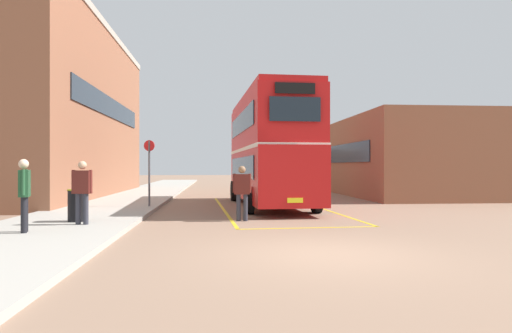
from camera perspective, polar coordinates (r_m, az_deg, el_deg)
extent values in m
plane|color=#846651|center=(23.37, 0.34, -4.24)|extent=(135.60, 135.60, 0.00)
cube|color=#A39E93|center=(26.03, -14.59, -3.65)|extent=(4.00, 57.60, 0.14)
cube|color=brown|center=(27.80, -23.75, 5.88)|extent=(5.92, 18.80, 9.15)
cube|color=#232D38|center=(27.04, -17.69, 7.02)|extent=(0.06, 14.29, 1.10)
cube|color=#A89E8E|center=(28.68, -23.75, 15.38)|extent=(6.04, 18.92, 0.36)
cube|color=brown|center=(30.40, 18.41, 1.06)|extent=(8.81, 15.40, 4.58)
cube|color=#232D38|center=(28.94, 10.32, 1.57)|extent=(0.06, 11.70, 1.10)
cylinder|color=black|center=(22.72, -2.80, -3.10)|extent=(0.33, 1.01, 1.00)
cylinder|color=black|center=(23.09, 3.43, -3.05)|extent=(0.33, 1.01, 1.00)
cylinder|color=black|center=(16.53, -0.83, -4.27)|extent=(0.33, 1.01, 1.00)
cylinder|color=black|center=(17.02, 7.61, -4.15)|extent=(0.33, 1.01, 1.00)
cube|color=#B71414|center=(19.76, 1.65, -0.96)|extent=(2.96, 10.19, 2.10)
cube|color=#B71414|center=(19.83, 1.65, 5.12)|extent=(2.95, 9.99, 2.10)
cube|color=#B71414|center=(19.97, 1.65, 8.41)|extent=(2.85, 9.88, 0.20)
cube|color=silver|center=(19.77, 1.65, 2.09)|extent=(2.99, 10.09, 0.14)
cube|color=#19232D|center=(19.58, -1.91, -0.09)|extent=(0.47, 8.25, 0.84)
cube|color=#19232D|center=(19.67, -1.91, 5.46)|extent=(0.47, 8.25, 0.84)
cube|color=#19232D|center=(20.00, 5.14, -0.08)|extent=(0.47, 8.25, 0.84)
cube|color=#19232D|center=(20.08, 5.15, 5.34)|extent=(0.47, 8.25, 0.84)
cube|color=#19232D|center=(14.91, 4.93, 7.20)|extent=(1.70, 0.13, 0.80)
cube|color=black|center=(15.01, 4.93, 9.78)|extent=(1.34, 0.11, 0.36)
cube|color=#19232D|center=(24.75, -0.31, 0.17)|extent=(1.94, 0.14, 1.00)
cube|color=yellow|center=(14.83, 4.93, -4.26)|extent=(0.52, 0.06, 0.16)
cylinder|color=black|center=(41.33, 1.11, -1.75)|extent=(0.30, 0.93, 0.92)
cylinder|color=black|center=(41.57, 4.58, -1.74)|extent=(0.30, 0.93, 0.92)
cylinder|color=black|center=(35.50, 1.71, -2.04)|extent=(0.30, 0.93, 0.92)
cylinder|color=black|center=(35.77, 5.74, -2.03)|extent=(0.30, 0.93, 0.92)
cube|color=silver|center=(38.50, 3.26, -0.18)|extent=(2.85, 9.85, 2.60)
cube|color=silver|center=(38.52, 3.26, 1.84)|extent=(2.69, 9.46, 0.12)
cube|color=#19232D|center=(38.40, 1.42, 0.34)|extent=(0.36, 7.80, 0.96)
cube|color=#19232D|center=(38.65, 5.09, 0.34)|extent=(0.36, 7.80, 0.96)
cube|color=#19232D|center=(43.38, 2.61, 0.24)|extent=(1.95, 0.12, 1.10)
cylinder|color=#2D2D38|center=(14.44, -1.33, -5.19)|extent=(0.14, 0.14, 0.85)
cylinder|color=#2D2D38|center=(14.44, -2.22, -5.19)|extent=(0.14, 0.14, 0.85)
cube|color=#591E19|center=(14.39, -1.77, -2.24)|extent=(0.51, 0.25, 0.64)
cylinder|color=#591E19|center=(14.39, -0.79, -2.11)|extent=(0.09, 0.09, 0.61)
cylinder|color=#591E19|center=(14.40, -2.76, -2.11)|extent=(0.09, 0.09, 0.61)
sphere|color=#8C6647|center=(14.36, -1.77, -0.39)|extent=(0.23, 0.23, 0.23)
cylinder|color=#2D2D38|center=(13.44, -21.44, -4.99)|extent=(0.14, 0.14, 0.85)
cylinder|color=#2D2D38|center=(13.33, -20.59, -5.03)|extent=(0.14, 0.14, 0.85)
cube|color=#591E19|center=(13.34, -21.02, -1.83)|extent=(0.53, 0.32, 0.64)
cylinder|color=#591E19|center=(13.46, -21.95, -1.68)|extent=(0.09, 0.09, 0.60)
cylinder|color=#591E19|center=(13.22, -20.07, -1.71)|extent=(0.09, 0.09, 0.60)
sphere|color=tan|center=(13.35, -20.98, 0.16)|extent=(0.23, 0.23, 0.23)
cylinder|color=black|center=(12.24, -27.14, -5.45)|extent=(0.14, 0.14, 0.86)
cylinder|color=black|center=(12.46, -27.01, -5.35)|extent=(0.14, 0.14, 0.86)
cube|color=#1E4728|center=(12.30, -27.08, -1.90)|extent=(0.34, 0.54, 0.65)
cylinder|color=#1E4728|center=(12.05, -27.22, -1.79)|extent=(0.09, 0.09, 0.61)
cylinder|color=#1E4728|center=(12.55, -26.94, -1.71)|extent=(0.09, 0.09, 0.61)
sphere|color=beige|center=(12.30, -27.17, 0.29)|extent=(0.23, 0.23, 0.23)
cylinder|color=black|center=(14.17, -21.57, -4.63)|extent=(0.51, 0.51, 0.90)
cylinder|color=olive|center=(14.14, -21.57, -2.74)|extent=(0.54, 0.54, 0.04)
cylinder|color=#4C4C51|center=(18.69, -13.26, -0.88)|extent=(0.08, 0.08, 2.61)
cylinder|color=red|center=(18.70, -13.26, 2.57)|extent=(0.44, 0.11, 0.44)
cube|color=gold|center=(18.59, -4.15, -5.33)|extent=(0.76, 12.07, 0.01)
cube|color=gold|center=(19.28, 7.94, -5.13)|extent=(0.76, 12.07, 0.01)
cube|color=gold|center=(12.97, 6.68, -7.66)|extent=(4.15, 0.34, 0.01)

